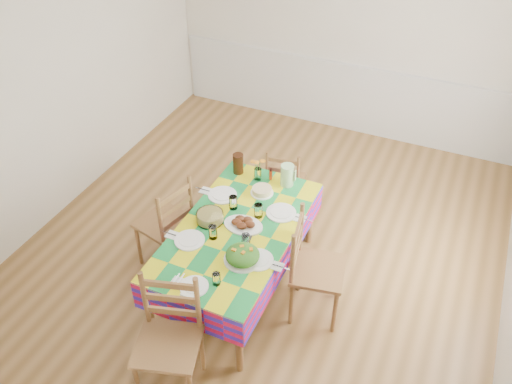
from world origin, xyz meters
TOP-DOWN VIEW (x-y plane):
  - room at (0.00, 0.00)m, footprint 4.58×5.08m
  - wainscot at (0.00, 2.48)m, footprint 4.41×0.06m
  - dining_table at (-0.03, -0.60)m, footprint 0.96×1.79m
  - setting_near_head at (0.01, -1.29)m, footprint 0.36×0.24m
  - setting_left_near at (-0.26, -0.86)m, footprint 0.47×0.28m
  - setting_left_far at (-0.28, -0.29)m, footprint 0.49×0.29m
  - setting_right_near at (0.24, -0.83)m, footprint 0.48×0.27m
  - setting_right_far at (0.19, -0.30)m, footprint 0.51×0.29m
  - meat_platter at (0.01, -0.55)m, footprint 0.35×0.25m
  - salad_platter at (0.18, -0.92)m, footprint 0.31×0.31m
  - pasta_bowl at (-0.28, -0.60)m, footprint 0.24×0.24m
  - cake at (-0.02, -0.06)m, footprint 0.21×0.21m
  - serving_utensils at (0.11, -0.68)m, footprint 0.14×0.31m
  - flower_vase at (-0.15, 0.12)m, footprint 0.14×0.12m
  - hot_sauce at (-0.03, 0.17)m, footprint 0.03×0.03m
  - green_pitcher at (0.14, 0.15)m, footprint 0.13×0.13m
  - tea_pitcher at (-0.36, 0.14)m, footprint 0.10×0.10m
  - name_card at (-0.05, -1.44)m, footprint 0.07×0.02m
  - chair_near at (-0.04, -1.72)m, footprint 0.56×0.55m
  - chair_far at (-0.02, 0.53)m, footprint 0.41×0.40m
  - chair_left at (-0.74, -0.61)m, footprint 0.52×0.53m
  - chair_right at (0.68, -0.60)m, footprint 0.51×0.53m

SIDE VIEW (x-z plane):
  - chair_far at x=-0.02m, z-range -0.01..0.83m
  - wainscot at x=0.00m, z-range 0.03..0.95m
  - chair_left at x=-0.74m, z-range -0.01..1.00m
  - chair_right at x=0.68m, z-range -0.01..1.02m
  - chair_near at x=-0.04m, z-range -0.01..1.03m
  - dining_table at x=-0.03m, z-range 0.27..0.97m
  - serving_utensils at x=0.11m, z-range 0.70..0.71m
  - name_card at x=-0.05m, z-range 0.70..0.71m
  - setting_near_head at x=0.01m, z-range 0.67..0.78m
  - setting_right_near at x=0.24m, z-range 0.66..0.79m
  - meat_platter at x=0.01m, z-range 0.69..0.76m
  - setting_left_near at x=-0.26m, z-range 0.66..0.79m
  - cake at x=-0.02m, z-range 0.70..0.76m
  - setting_left_far at x=-0.28m, z-range 0.66..0.79m
  - setting_right_far at x=0.19m, z-range 0.66..0.79m
  - pasta_bowl at x=-0.28m, z-range 0.70..0.78m
  - salad_platter at x=0.18m, z-range 0.68..0.81m
  - hot_sauce at x=-0.03m, z-range 0.70..0.82m
  - flower_vase at x=-0.15m, z-range 0.68..0.91m
  - tea_pitcher at x=-0.36m, z-range 0.70..0.90m
  - green_pitcher at x=0.14m, z-range 0.70..0.91m
  - room at x=0.00m, z-range -0.04..2.74m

